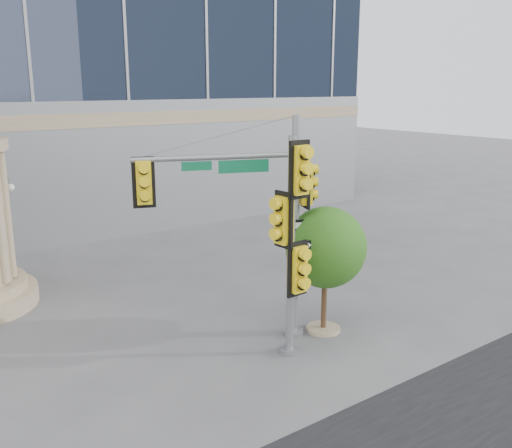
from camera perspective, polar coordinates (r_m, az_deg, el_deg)
ground at (r=14.37m, az=4.79°, el=-13.84°), size 120.00×120.00×0.00m
main_signal_pole at (r=14.46m, az=-0.02°, el=1.86°), size 4.39×1.96×5.91m
secondary_signal_pole at (r=13.67m, az=3.69°, el=-0.76°), size 0.95×0.71×5.49m
street_tree at (r=15.47m, az=7.04°, el=-2.64°), size 2.25×2.20×3.51m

